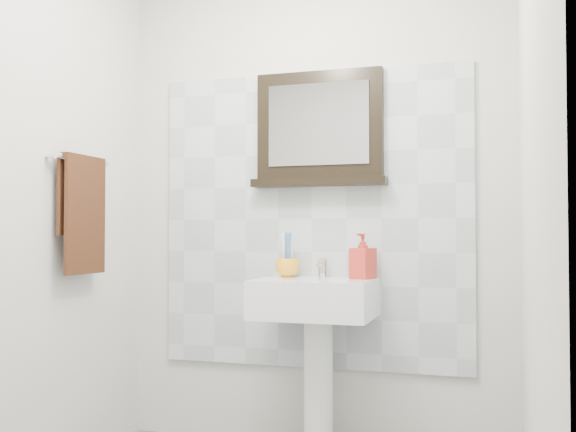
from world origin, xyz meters
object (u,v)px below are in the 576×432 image
(pedestal_sink, at_px, (316,318))
(toothbrush_cup, at_px, (287,268))
(hand_towel, at_px, (83,205))
(framed_mirror, at_px, (319,132))
(soap_dispenser, at_px, (363,256))

(pedestal_sink, relative_size, toothbrush_cup, 8.18)
(pedestal_sink, distance_m, hand_towel, 1.21)
(pedestal_sink, distance_m, framed_mirror, 0.93)
(toothbrush_cup, bearing_deg, framed_mirror, 25.63)
(framed_mirror, distance_m, hand_towel, 1.20)
(soap_dispenser, bearing_deg, hand_towel, -134.47)
(soap_dispenser, bearing_deg, framed_mirror, -176.75)
(soap_dispenser, relative_size, framed_mirror, 0.32)
(pedestal_sink, relative_size, hand_towel, 1.75)
(toothbrush_cup, xyz_separation_m, hand_towel, (-0.84, -0.50, 0.30))
(toothbrush_cup, xyz_separation_m, soap_dispenser, (0.38, -0.02, 0.06))
(soap_dispenser, distance_m, hand_towel, 1.34)
(pedestal_sink, distance_m, toothbrush_cup, 0.31)
(hand_towel, bearing_deg, soap_dispenser, 21.60)
(pedestal_sink, xyz_separation_m, hand_towel, (-1.02, -0.39, 0.53))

